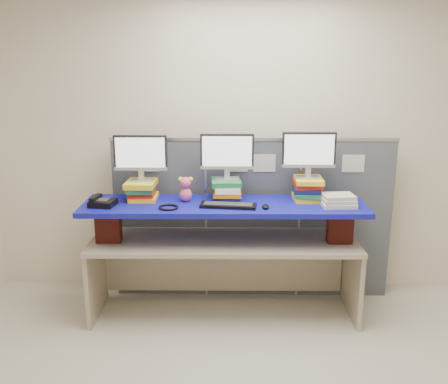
{
  "coord_description": "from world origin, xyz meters",
  "views": [
    {
      "loc": [
        -0.19,
        -2.67,
        2.2
      ],
      "look_at": [
        -0.26,
        1.38,
        1.13
      ],
      "focal_mm": 40.0,
      "sensor_mm": 36.0,
      "label": 1
    }
  ],
  "objects_px": {
    "desk": "(224,255)",
    "monitor_center": "(227,154)",
    "keyboard": "(228,205)",
    "blue_board": "(224,206)",
    "monitor_right": "(309,152)",
    "desk_phone": "(102,202)",
    "monitor_left": "(141,155)"
  },
  "relations": [
    {
      "from": "desk",
      "to": "monitor_center",
      "type": "xyz_separation_m",
      "value": [
        0.02,
        0.12,
        0.87
      ]
    },
    {
      "from": "keyboard",
      "to": "blue_board",
      "type": "bearing_deg",
      "value": 116.73
    },
    {
      "from": "monitor_center",
      "to": "monitor_right",
      "type": "height_order",
      "value": "monitor_right"
    },
    {
      "from": "monitor_center",
      "to": "keyboard",
      "type": "height_order",
      "value": "monitor_center"
    },
    {
      "from": "keyboard",
      "to": "desk_phone",
      "type": "bearing_deg",
      "value": -173.79
    },
    {
      "from": "desk",
      "to": "monitor_left",
      "type": "height_order",
      "value": "monitor_left"
    },
    {
      "from": "monitor_left",
      "to": "monitor_center",
      "type": "xyz_separation_m",
      "value": [
        0.74,
        0.01,
        0.01
      ]
    },
    {
      "from": "monitor_left",
      "to": "monitor_center",
      "type": "distance_m",
      "value": 0.74
    },
    {
      "from": "blue_board",
      "to": "keyboard",
      "type": "distance_m",
      "value": 0.12
    },
    {
      "from": "monitor_right",
      "to": "desk_phone",
      "type": "xyz_separation_m",
      "value": [
        -1.73,
        -0.22,
        -0.39
      ]
    },
    {
      "from": "keyboard",
      "to": "desk_phone",
      "type": "xyz_separation_m",
      "value": [
        -1.05,
        0.01,
        0.02
      ]
    },
    {
      "from": "desk",
      "to": "desk_phone",
      "type": "xyz_separation_m",
      "value": [
        -1.01,
        -0.09,
        0.5
      ]
    },
    {
      "from": "blue_board",
      "to": "desk_phone",
      "type": "relative_size",
      "value": 10.81
    },
    {
      "from": "blue_board",
      "to": "monitor_left",
      "type": "relative_size",
      "value": 5.26
    },
    {
      "from": "blue_board",
      "to": "monitor_center",
      "type": "xyz_separation_m",
      "value": [
        0.02,
        0.12,
        0.42
      ]
    },
    {
      "from": "desk",
      "to": "blue_board",
      "type": "height_order",
      "value": "blue_board"
    },
    {
      "from": "keyboard",
      "to": "desk_phone",
      "type": "height_order",
      "value": "desk_phone"
    },
    {
      "from": "monitor_left",
      "to": "desk_phone",
      "type": "bearing_deg",
      "value": -146.66
    },
    {
      "from": "desk_phone",
      "to": "monitor_right",
      "type": "bearing_deg",
      "value": 15.26
    },
    {
      "from": "blue_board",
      "to": "desk",
      "type": "bearing_deg",
      "value": 0.0
    },
    {
      "from": "desk",
      "to": "monitor_center",
      "type": "bearing_deg",
      "value": 78.17
    },
    {
      "from": "monitor_left",
      "to": "monitor_right",
      "type": "height_order",
      "value": "monitor_right"
    },
    {
      "from": "monitor_right",
      "to": "keyboard",
      "type": "distance_m",
      "value": 0.82
    },
    {
      "from": "monitor_right",
      "to": "keyboard",
      "type": "height_order",
      "value": "monitor_right"
    },
    {
      "from": "monitor_left",
      "to": "monitor_center",
      "type": "relative_size",
      "value": 1.0
    },
    {
      "from": "monitor_center",
      "to": "keyboard",
      "type": "xyz_separation_m",
      "value": [
        0.01,
        -0.22,
        -0.39
      ]
    },
    {
      "from": "desk",
      "to": "monitor_left",
      "type": "relative_size",
      "value": 5.07
    },
    {
      "from": "monitor_left",
      "to": "monitor_right",
      "type": "bearing_deg",
      "value": -0.0
    },
    {
      "from": "desk",
      "to": "monitor_right",
      "type": "bearing_deg",
      "value": 9.37
    },
    {
      "from": "blue_board",
      "to": "keyboard",
      "type": "bearing_deg",
      "value": -70.66
    },
    {
      "from": "monitor_right",
      "to": "keyboard",
      "type": "xyz_separation_m",
      "value": [
        -0.68,
        -0.23,
        -0.4
      ]
    },
    {
      "from": "monitor_left",
      "to": "desk_phone",
      "type": "relative_size",
      "value": 2.05
    }
  ]
}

